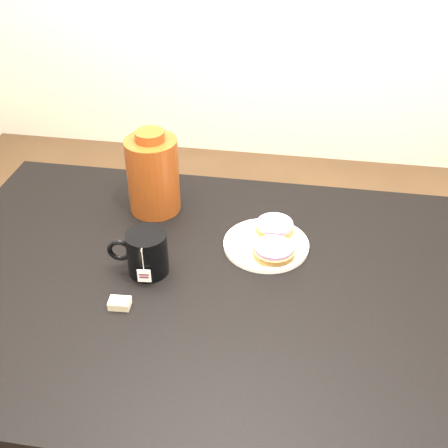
% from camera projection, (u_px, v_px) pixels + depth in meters
% --- Properties ---
extents(table, '(1.40, 0.90, 0.75)m').
position_uv_depth(table, '(229.00, 310.00, 1.30)').
color(table, black).
rests_on(table, ground_plane).
extents(plate, '(0.21, 0.21, 0.02)m').
position_uv_depth(plate, '(266.00, 244.00, 1.36)').
color(plate, white).
rests_on(plate, table).
extents(bagel_back, '(0.10, 0.10, 0.03)m').
position_uv_depth(bagel_back, '(275.00, 227.00, 1.38)').
color(bagel_back, brown).
rests_on(bagel_back, plate).
extents(bagel_front, '(0.12, 0.12, 0.03)m').
position_uv_depth(bagel_front, '(274.00, 251.00, 1.31)').
color(bagel_front, brown).
rests_on(bagel_front, plate).
extents(mug, '(0.14, 0.10, 0.10)m').
position_uv_depth(mug, '(146.00, 253.00, 1.26)').
color(mug, black).
rests_on(mug, table).
extents(teabag_pouch, '(0.05, 0.03, 0.02)m').
position_uv_depth(teabag_pouch, '(120.00, 303.00, 1.19)').
color(teabag_pouch, '#C6B793').
rests_on(teabag_pouch, table).
extents(bagel_package, '(0.13, 0.13, 0.22)m').
position_uv_depth(bagel_package, '(153.00, 174.00, 1.44)').
color(bagel_package, '#56200B').
rests_on(bagel_package, table).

